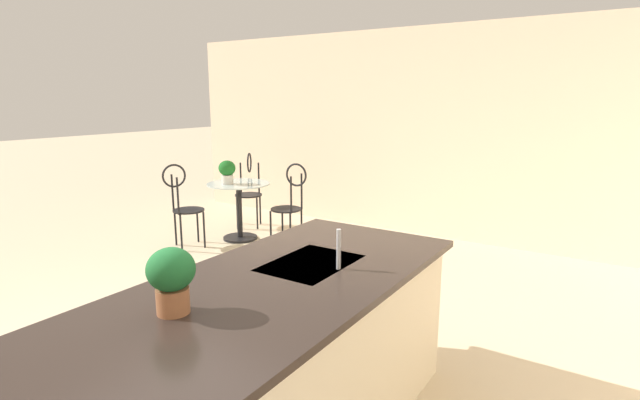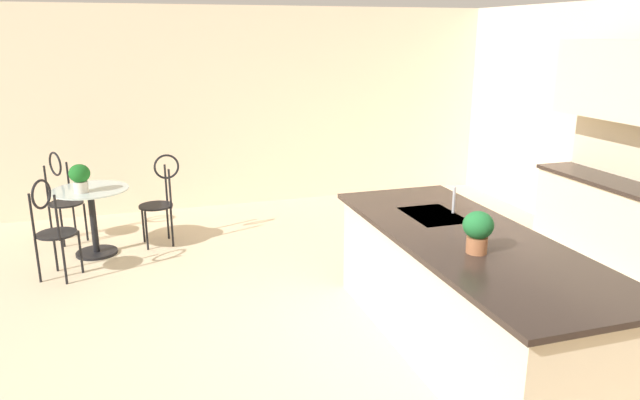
{
  "view_description": "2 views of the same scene",
  "coord_description": "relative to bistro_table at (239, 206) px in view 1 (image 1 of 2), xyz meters",
  "views": [
    {
      "loc": [
        1.89,
        2.3,
        1.83
      ],
      "look_at": [
        -1.51,
        0.1,
        0.97
      ],
      "focal_mm": 27.43,
      "sensor_mm": 36.0,
      "label": 1
    },
    {
      "loc": [
        3.8,
        -1.39,
        2.34
      ],
      "look_at": [
        -0.79,
        0.05,
        0.97
      ],
      "focal_mm": 32.83,
      "sensor_mm": 36.0,
      "label": 2
    }
  ],
  "objects": [
    {
      "name": "ground_plane",
      "position": [
        2.7,
        1.93,
        -0.45
      ],
      "size": [
        40.0,
        40.0,
        0.0
      ],
      "primitive_type": "plane",
      "color": "beige"
    },
    {
      "name": "wall_left_window",
      "position": [
        -1.56,
        1.93,
        0.9
      ],
      "size": [
        0.12,
        7.8,
        2.7
      ],
      "primitive_type": "cube",
      "color": "beige",
      "rests_on": "ground"
    },
    {
      "name": "kitchen_island",
      "position": [
        3.0,
        2.78,
        0.02
      ],
      "size": [
        2.8,
        1.06,
        0.92
      ],
      "color": "beige",
      "rests_on": "ground"
    },
    {
      "name": "bistro_table",
      "position": [
        0.0,
        0.0,
        0.0
      ],
      "size": [
        0.8,
        0.8,
        0.74
      ],
      "color": "black",
      "rests_on": "ground"
    },
    {
      "name": "chair_near_window",
      "position": [
        -0.59,
        -0.35,
        0.13
      ],
      "size": [
        0.52,
        0.52,
        1.04
      ],
      "color": "black",
      "rests_on": "ground"
    },
    {
      "name": "chair_by_island",
      "position": [
        0.63,
        -0.32,
        0.13
      ],
      "size": [
        0.52,
        0.51,
        1.04
      ],
      "color": "black",
      "rests_on": "ground"
    },
    {
      "name": "chair_toward_desk",
      "position": [
        -0.13,
        0.72,
        0.13
      ],
      "size": [
        0.42,
        0.5,
        1.04
      ],
      "color": "black",
      "rests_on": "ground"
    },
    {
      "name": "sink_faucet",
      "position": [
        2.45,
        2.96,
        0.58
      ],
      "size": [
        0.02,
        0.02,
        0.22
      ],
      "primitive_type": "cylinder",
      "color": "#B2B5BA",
      "rests_on": "kitchen_island"
    },
    {
      "name": "potted_plant_on_table",
      "position": [
        0.12,
        -0.07,
        0.46
      ],
      "size": [
        0.21,
        0.21,
        0.3
      ],
      "color": "beige",
      "rests_on": "bistro_table"
    },
    {
      "name": "potted_plant_counter_near",
      "position": [
        3.3,
        2.64,
        0.64
      ],
      "size": [
        0.2,
        0.2,
        0.29
      ],
      "color": "#9E603D",
      "rests_on": "kitchen_island"
    }
  ]
}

